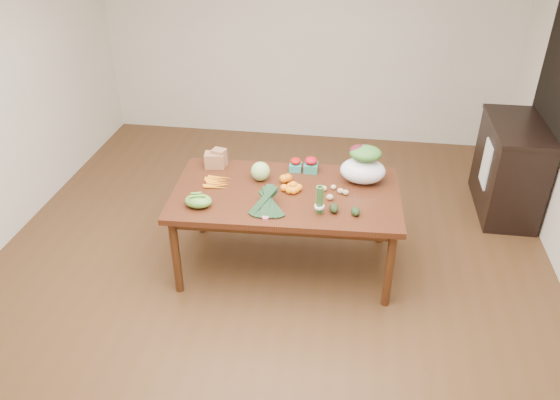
# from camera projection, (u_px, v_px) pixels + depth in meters

# --- Properties ---
(floor) EXTENTS (6.00, 6.00, 0.00)m
(floor) POSITION_uv_depth(u_px,v_px,m) (265.00, 280.00, 4.68)
(floor) COLOR #50321B
(floor) RESTS_ON ground
(room_walls) EXTENTS (5.02, 6.02, 2.70)m
(room_walls) POSITION_uv_depth(u_px,v_px,m) (262.00, 137.00, 3.98)
(room_walls) COLOR silver
(room_walls) RESTS_ON floor
(dining_table) EXTENTS (1.91, 1.12, 0.75)m
(dining_table) POSITION_uv_depth(u_px,v_px,m) (286.00, 229.00, 4.68)
(dining_table) COLOR #461F10
(dining_table) RESTS_ON floor
(doorway_dark) EXTENTS (0.02, 1.00, 2.10)m
(doorway_dark) POSITION_uv_depth(u_px,v_px,m) (549.00, 111.00, 5.17)
(doorway_dark) COLOR black
(doorway_dark) RESTS_ON floor
(cabinet) EXTENTS (0.52, 1.02, 0.94)m
(cabinet) POSITION_uv_depth(u_px,v_px,m) (509.00, 168.00, 5.43)
(cabinet) COLOR black
(cabinet) RESTS_ON floor
(dish_towel) EXTENTS (0.02, 0.28, 0.45)m
(dish_towel) POSITION_uv_depth(u_px,v_px,m) (486.00, 164.00, 5.33)
(dish_towel) COLOR white
(dish_towel) RESTS_ON cabinet
(paper_bag) EXTENTS (0.24, 0.20, 0.16)m
(paper_bag) POSITION_uv_depth(u_px,v_px,m) (215.00, 159.00, 4.82)
(paper_bag) COLOR #9A6E45
(paper_bag) RESTS_ON dining_table
(cabbage) EXTENTS (0.16, 0.16, 0.16)m
(cabbage) POSITION_uv_depth(u_px,v_px,m) (260.00, 171.00, 4.62)
(cabbage) COLOR #B9DA7E
(cabbage) RESTS_ON dining_table
(strawberry_basket_a) EXTENTS (0.11, 0.11, 0.09)m
(strawberry_basket_a) POSITION_uv_depth(u_px,v_px,m) (296.00, 166.00, 4.78)
(strawberry_basket_a) COLOR #B31B0B
(strawberry_basket_a) RESTS_ON dining_table
(strawberry_basket_b) EXTENTS (0.12, 0.12, 0.11)m
(strawberry_basket_b) POSITION_uv_depth(u_px,v_px,m) (311.00, 166.00, 4.76)
(strawberry_basket_b) COLOR red
(strawberry_basket_b) RESTS_ON dining_table
(orange_a) EXTENTS (0.07, 0.07, 0.07)m
(orange_a) POSITION_uv_depth(u_px,v_px,m) (284.00, 179.00, 4.60)
(orange_a) COLOR orange
(orange_a) RESTS_ON dining_table
(orange_b) EXTENTS (0.08, 0.08, 0.08)m
(orange_b) POSITION_uv_depth(u_px,v_px,m) (288.00, 178.00, 4.61)
(orange_b) COLOR orange
(orange_b) RESTS_ON dining_table
(orange_c) EXTENTS (0.07, 0.07, 0.07)m
(orange_c) POSITION_uv_depth(u_px,v_px,m) (294.00, 186.00, 4.49)
(orange_c) COLOR orange
(orange_c) RESTS_ON dining_table
(mandarin_cluster) EXTENTS (0.19, 0.19, 0.10)m
(mandarin_cluster) POSITION_uv_depth(u_px,v_px,m) (293.00, 187.00, 4.46)
(mandarin_cluster) COLOR orange
(mandarin_cluster) RESTS_ON dining_table
(carrots) EXTENTS (0.23, 0.23, 0.03)m
(carrots) POSITION_uv_depth(u_px,v_px,m) (217.00, 182.00, 4.59)
(carrots) COLOR orange
(carrots) RESTS_ON dining_table
(snap_pea_bag) EXTENTS (0.22, 0.16, 0.10)m
(snap_pea_bag) POSITION_uv_depth(u_px,v_px,m) (198.00, 201.00, 4.27)
(snap_pea_bag) COLOR #589733
(snap_pea_bag) RESTS_ON dining_table
(kale_bunch) EXTENTS (0.34, 0.41, 0.16)m
(kale_bunch) POSITION_uv_depth(u_px,v_px,m) (267.00, 203.00, 4.18)
(kale_bunch) COLOR black
(kale_bunch) RESTS_ON dining_table
(asparagus_bundle) EXTENTS (0.09, 0.12, 0.26)m
(asparagus_bundle) POSITION_uv_depth(u_px,v_px,m) (320.00, 200.00, 4.14)
(asparagus_bundle) COLOR #46823B
(asparagus_bundle) RESTS_ON dining_table
(potato_a) EXTENTS (0.05, 0.05, 0.05)m
(potato_a) POSITION_uv_depth(u_px,v_px,m) (324.00, 188.00, 4.49)
(potato_a) COLOR #DDB97F
(potato_a) RESTS_ON dining_table
(potato_b) EXTENTS (0.06, 0.05, 0.05)m
(potato_b) POSITION_uv_depth(u_px,v_px,m) (330.00, 197.00, 4.36)
(potato_b) COLOR tan
(potato_b) RESTS_ON dining_table
(potato_c) EXTENTS (0.05, 0.05, 0.05)m
(potato_c) POSITION_uv_depth(u_px,v_px,m) (340.00, 191.00, 4.45)
(potato_c) COLOR #D8AD7D
(potato_c) RESTS_ON dining_table
(potato_d) EXTENTS (0.05, 0.04, 0.04)m
(potato_d) POSITION_uv_depth(u_px,v_px,m) (333.00, 187.00, 4.51)
(potato_d) COLOR tan
(potato_d) RESTS_ON dining_table
(potato_e) EXTENTS (0.05, 0.05, 0.05)m
(potato_e) POSITION_uv_depth(u_px,v_px,m) (346.00, 192.00, 4.43)
(potato_e) COLOR tan
(potato_e) RESTS_ON dining_table
(avocado_a) EXTENTS (0.10, 0.12, 0.07)m
(avocado_a) POSITION_uv_depth(u_px,v_px,m) (334.00, 208.00, 4.21)
(avocado_a) COLOR black
(avocado_a) RESTS_ON dining_table
(avocado_b) EXTENTS (0.09, 0.11, 0.06)m
(avocado_b) POSITION_uv_depth(u_px,v_px,m) (355.00, 211.00, 4.17)
(avocado_b) COLOR black
(avocado_b) RESTS_ON dining_table
(salad_bag) EXTENTS (0.39, 0.30, 0.29)m
(salad_bag) POSITION_uv_depth(u_px,v_px,m) (363.00, 166.00, 4.55)
(salad_bag) COLOR white
(salad_bag) RESTS_ON dining_table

